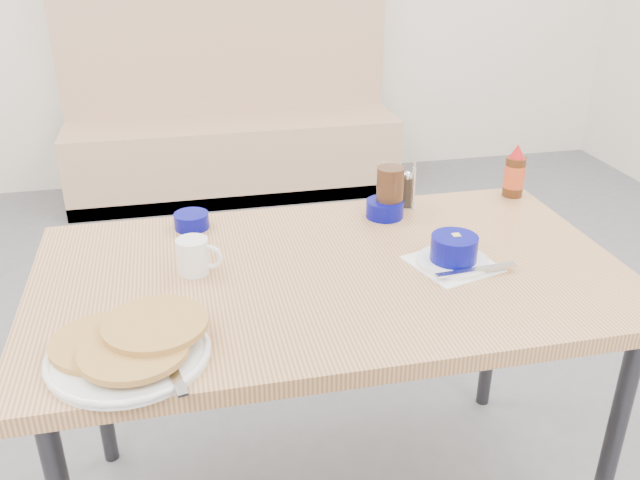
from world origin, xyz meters
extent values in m
cube|color=tan|center=(0.00, 2.72, 0.23)|extent=(1.90, 0.55, 0.45)
cube|color=tan|center=(0.00, 2.94, 0.72)|extent=(1.90, 0.12, 1.00)
cube|color=#2D2D33|center=(0.00, 2.72, 0.04)|extent=(1.90, 0.55, 0.08)
cube|color=tan|center=(0.00, 0.25, 0.74)|extent=(1.40, 0.80, 0.04)
cylinder|color=#2D2D33|center=(0.62, -0.07, 0.36)|extent=(0.04, 0.04, 0.72)
cylinder|color=#2D2D33|center=(-0.62, 0.57, 0.36)|extent=(0.04, 0.04, 0.72)
cylinder|color=#2D2D33|center=(0.62, 0.57, 0.36)|extent=(0.04, 0.04, 0.72)
cylinder|color=white|center=(-0.46, -0.02, 0.77)|extent=(0.31, 0.31, 0.02)
cylinder|color=tan|center=(-0.51, 0.02, 0.78)|extent=(0.20, 0.20, 0.01)
cylinder|color=tan|center=(-0.45, -0.04, 0.80)|extent=(0.20, 0.20, 0.01)
cylinder|color=tan|center=(-0.41, 0.02, 0.81)|extent=(0.20, 0.20, 0.01)
cube|color=silver|center=(-0.38, -0.11, 0.78)|extent=(0.05, 0.14, 0.01)
cylinder|color=white|center=(-0.32, 0.31, 0.80)|extent=(0.08, 0.08, 0.09)
cylinder|color=black|center=(-0.32, 0.31, 0.84)|extent=(0.06, 0.06, 0.00)
torus|color=white|center=(-0.28, 0.29, 0.80)|extent=(0.06, 0.03, 0.06)
cube|color=white|center=(0.29, 0.21, 0.76)|extent=(0.23, 0.23, 0.00)
cylinder|color=white|center=(0.29, 0.21, 0.77)|extent=(0.17, 0.17, 0.01)
cylinder|color=#050776|center=(0.29, 0.21, 0.80)|extent=(0.11, 0.11, 0.06)
cylinder|color=white|center=(0.29, 0.21, 0.83)|extent=(0.10, 0.10, 0.01)
cube|color=#F4DB60|center=(0.30, 0.22, 0.83)|extent=(0.02, 0.02, 0.01)
cube|color=silver|center=(0.32, 0.14, 0.78)|extent=(0.21, 0.04, 0.01)
cylinder|color=#050776|center=(-0.31, 0.56, 0.78)|extent=(0.09, 0.09, 0.04)
cylinder|color=#050776|center=(0.22, 0.52, 0.78)|extent=(0.10, 0.10, 0.05)
cylinder|color=#3F2514|center=(0.23, 0.53, 0.83)|extent=(0.10, 0.10, 0.14)
cube|color=silver|center=(0.28, 0.59, 0.76)|extent=(0.12, 0.09, 0.00)
cylinder|color=silver|center=(0.23, 0.58, 0.82)|extent=(0.01, 0.01, 0.12)
cylinder|color=silver|center=(0.31, 0.56, 0.82)|extent=(0.01, 0.01, 0.12)
cylinder|color=silver|center=(0.24, 0.62, 0.82)|extent=(0.01, 0.01, 0.12)
cylinder|color=silver|center=(0.33, 0.60, 0.82)|extent=(0.01, 0.01, 0.12)
cylinder|color=silver|center=(0.25, 0.60, 0.81)|extent=(0.04, 0.04, 0.08)
cylinder|color=#3F3326|center=(0.30, 0.58, 0.81)|extent=(0.04, 0.04, 0.08)
cylinder|color=#47230F|center=(0.64, 0.59, 0.82)|extent=(0.06, 0.06, 0.12)
cylinder|color=orange|center=(0.64, 0.59, 0.82)|extent=(0.06, 0.06, 0.07)
cone|color=red|center=(0.64, 0.59, 0.90)|extent=(0.05, 0.05, 0.04)
cube|color=#FC547C|center=(-0.33, 0.31, 0.76)|extent=(0.04, 0.03, 0.00)
camera|label=1|loc=(-0.33, -1.13, 1.53)|focal=38.00mm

